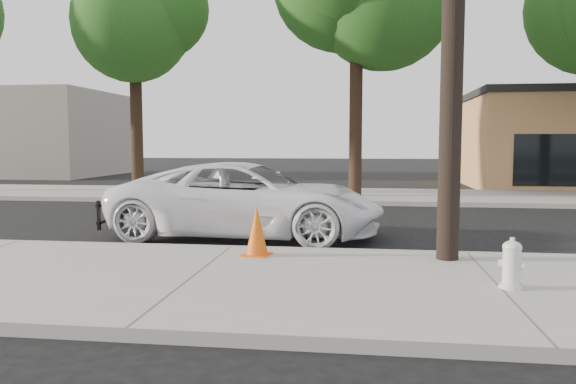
% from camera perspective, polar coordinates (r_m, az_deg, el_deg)
% --- Properties ---
extents(ground, '(120.00, 120.00, 0.00)m').
position_cam_1_polar(ground, '(11.98, -3.44, -4.41)').
color(ground, black).
rests_on(ground, ground).
extents(near_sidewalk, '(90.00, 4.40, 0.15)m').
position_cam_1_polar(near_sidewalk, '(7.87, -9.57, -8.90)').
color(near_sidewalk, gray).
rests_on(near_sidewalk, ground).
extents(far_sidewalk, '(90.00, 5.00, 0.15)m').
position_cam_1_polar(far_sidewalk, '(20.31, 1.19, -0.32)').
color(far_sidewalk, gray).
rests_on(far_sidewalk, ground).
extents(curb_near, '(90.00, 0.12, 0.16)m').
position_cam_1_polar(curb_near, '(9.94, -5.79, -5.93)').
color(curb_near, '#9E9B93').
rests_on(curb_near, ground).
extents(tree_b, '(4.34, 4.20, 8.45)m').
position_cam_1_polar(tree_b, '(21.66, -15.01, 16.00)').
color(tree_b, black).
rests_on(tree_b, far_sidewalk).
extents(police_cruiser, '(5.74, 2.89, 1.56)m').
position_cam_1_polar(police_cruiser, '(11.68, -4.10, -0.80)').
color(police_cruiser, white).
rests_on(police_cruiser, ground).
extents(fire_hydrant, '(0.32, 0.29, 0.60)m').
position_cam_1_polar(fire_hydrant, '(7.56, 21.76, -6.93)').
color(fire_hydrant, silver).
rests_on(fire_hydrant, near_sidewalk).
extents(traffic_cone, '(0.48, 0.48, 0.80)m').
position_cam_1_polar(traffic_cone, '(9.07, -3.19, -4.00)').
color(traffic_cone, '#E6570C').
rests_on(traffic_cone, near_sidewalk).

